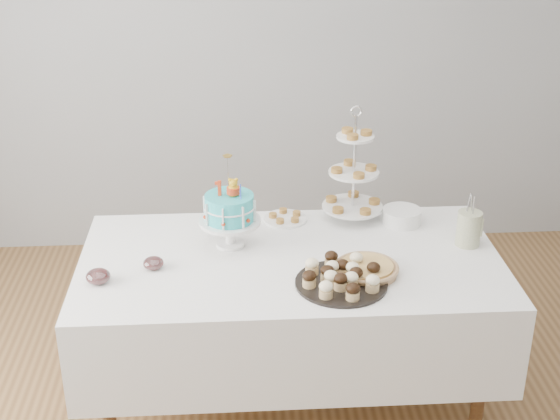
{
  "coord_description": "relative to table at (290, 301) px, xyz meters",
  "views": [
    {
      "loc": [
        -0.25,
        -2.82,
        2.46
      ],
      "look_at": [
        -0.05,
        0.3,
        1.01
      ],
      "focal_mm": 50.0,
      "sensor_mm": 36.0,
      "label": 1
    }
  ],
  "objects": [
    {
      "name": "plate_stack",
      "position": [
        0.58,
        0.33,
        0.26
      ],
      "size": [
        0.19,
        0.19,
        0.07
      ],
      "color": "white",
      "rests_on": "table"
    },
    {
      "name": "walls",
      "position": [
        0.0,
        -0.3,
        0.81
      ],
      "size": [
        5.04,
        4.04,
        2.7
      ],
      "color": "#949799",
      "rests_on": "floor"
    },
    {
      "name": "jam_bowl_b",
      "position": [
        -0.61,
        -0.06,
        0.25
      ],
      "size": [
        0.09,
        0.09,
        0.05
      ],
      "color": "silver",
      "rests_on": "table"
    },
    {
      "name": "utensil_pitcher",
      "position": [
        0.84,
        0.08,
        0.32
      ],
      "size": [
        0.12,
        0.11,
        0.26
      ],
      "rotation": [
        0.0,
        0.0,
        -0.43
      ],
      "color": "beige",
      "rests_on": "table"
    },
    {
      "name": "birthday_cake",
      "position": [
        -0.27,
        0.14,
        0.35
      ],
      "size": [
        0.29,
        0.29,
        0.44
      ],
      "rotation": [
        0.0,
        0.0,
        -0.25
      ],
      "color": "white",
      "rests_on": "table"
    },
    {
      "name": "pastry_plate",
      "position": [
        0.01,
        0.4,
        0.24
      ],
      "size": [
        0.22,
        0.22,
        0.03
      ],
      "color": "white",
      "rests_on": "table"
    },
    {
      "name": "cupcake_tray",
      "position": [
        0.2,
        -0.25,
        0.27
      ],
      "size": [
        0.4,
        0.4,
        0.09
      ],
      "color": "black",
      "rests_on": "table"
    },
    {
      "name": "tiered_stand",
      "position": [
        0.34,
        0.4,
        0.47
      ],
      "size": [
        0.3,
        0.3,
        0.59
      ],
      "color": "silver",
      "rests_on": "table"
    },
    {
      "name": "jam_bowl_a",
      "position": [
        -0.84,
        -0.17,
        0.26
      ],
      "size": [
        0.11,
        0.11,
        0.06
      ],
      "color": "silver",
      "rests_on": "table"
    },
    {
      "name": "table",
      "position": [
        0.0,
        0.0,
        0.0
      ],
      "size": [
        1.92,
        1.02,
        0.77
      ],
      "color": "white",
      "rests_on": "floor"
    },
    {
      "name": "pie",
      "position": [
        0.32,
        -0.17,
        0.25
      ],
      "size": [
        0.29,
        0.29,
        0.05
      ],
      "color": "tan",
      "rests_on": "table"
    }
  ]
}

